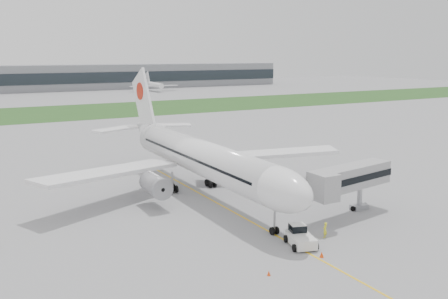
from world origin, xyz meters
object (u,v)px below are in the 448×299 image
airliner (198,155)px  pushback_tug (300,237)px  jet_bridge (347,179)px  ground_crew_near (325,230)px

airliner → pushback_tug: airliner is taller
airliner → jet_bridge: airliner is taller
airliner → pushback_tug: bearing=-88.5°
airliner → jet_bridge: bearing=-58.4°
ground_crew_near → jet_bridge: bearing=-171.7°
pushback_tug → jet_bridge: (10.97, 5.02, 3.91)m
airliner → ground_crew_near: (4.44, -23.39, -4.77)m
pushback_tug → ground_crew_near: pushback_tug is taller
airliner → pushback_tug: 24.29m
jet_bridge → ground_crew_near: bearing=-156.9°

